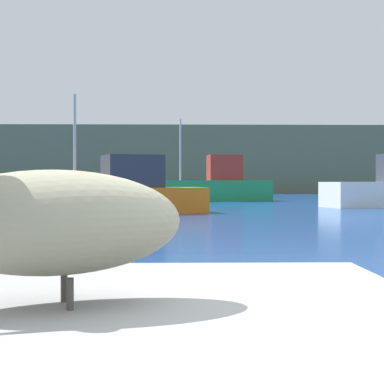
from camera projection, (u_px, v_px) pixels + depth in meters
hillside_backdrop at (185, 161)px, 73.14m from camera, size 140.00×10.39×7.42m
pelican at (50, 220)px, 2.63m from camera, size 1.44×0.83×0.87m
fishing_boat_orange at (126, 193)px, 26.30m from camera, size 7.12×4.19×4.86m
fishing_boat_green at (216, 186)px, 42.67m from camera, size 7.85×3.07×5.50m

